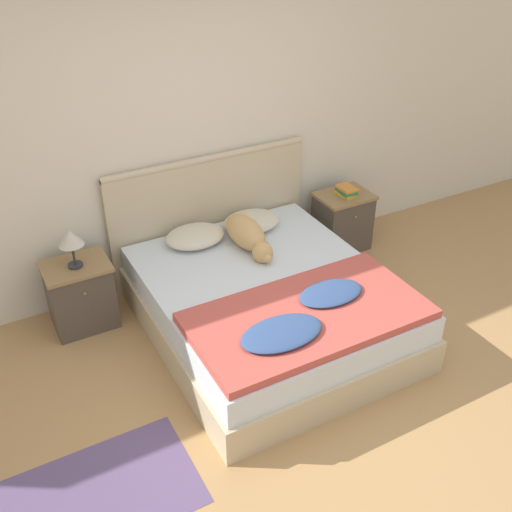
% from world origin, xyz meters
% --- Properties ---
extents(ground_plane, '(16.00, 16.00, 0.00)m').
position_xyz_m(ground_plane, '(0.00, 0.00, 0.00)').
color(ground_plane, tan).
extents(wall_back, '(9.00, 0.06, 2.55)m').
position_xyz_m(wall_back, '(0.00, 2.13, 1.27)').
color(wall_back, beige).
rests_on(wall_back, ground_plane).
extents(bed, '(1.71, 2.00, 0.47)m').
position_xyz_m(bed, '(0.14, 1.03, 0.23)').
color(bed, '#C6B28E').
rests_on(bed, ground_plane).
extents(headboard, '(1.79, 0.06, 1.09)m').
position_xyz_m(headboard, '(0.14, 2.06, 0.56)').
color(headboard, '#C6B28E').
rests_on(headboard, ground_plane).
extents(nightstand_left, '(0.49, 0.39, 0.55)m').
position_xyz_m(nightstand_left, '(-1.09, 1.80, 0.28)').
color(nightstand_left, '#4C4238').
rests_on(nightstand_left, ground_plane).
extents(nightstand_right, '(0.49, 0.39, 0.55)m').
position_xyz_m(nightstand_right, '(1.37, 1.80, 0.28)').
color(nightstand_right, '#4C4238').
rests_on(nightstand_right, ground_plane).
extents(pillow_left, '(0.49, 0.39, 0.12)m').
position_xyz_m(pillow_left, '(-0.12, 1.79, 0.54)').
color(pillow_left, beige).
rests_on(pillow_left, bed).
extents(pillow_right, '(0.49, 0.39, 0.12)m').
position_xyz_m(pillow_right, '(0.40, 1.79, 0.54)').
color(pillow_right, beige).
rests_on(pillow_right, bed).
extents(quilt, '(1.61, 0.85, 0.11)m').
position_xyz_m(quilt, '(0.13, 0.50, 0.51)').
color(quilt, '#BC4C42').
rests_on(quilt, bed).
extents(dog, '(0.24, 0.72, 0.24)m').
position_xyz_m(dog, '(0.23, 1.53, 0.58)').
color(dog, tan).
rests_on(dog, bed).
extents(book_stack, '(0.15, 0.20, 0.08)m').
position_xyz_m(book_stack, '(1.37, 1.78, 0.60)').
color(book_stack, gold).
rests_on(book_stack, nightstand_right).
extents(table_lamp, '(0.19, 0.19, 0.30)m').
position_xyz_m(table_lamp, '(-1.09, 1.78, 0.78)').
color(table_lamp, '#2D2D33').
rests_on(table_lamp, nightstand_left).
extents(rug, '(1.22, 0.72, 0.00)m').
position_xyz_m(rug, '(-1.49, 0.21, 0.00)').
color(rug, '#604C75').
rests_on(rug, ground_plane).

